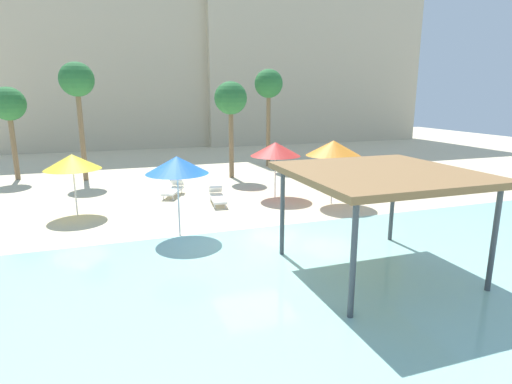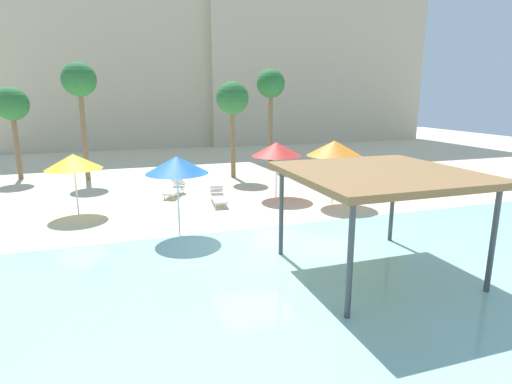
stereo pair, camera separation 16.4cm
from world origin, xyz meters
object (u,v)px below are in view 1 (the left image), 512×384
Objects in this scene: shade_pavilion at (381,176)px; palm_tree_3 at (77,83)px; beach_umbrella_red_1 at (275,149)px; palm_tree_1 at (269,86)px; beach_umbrella_blue_3 at (177,165)px; palm_tree_0 at (8,106)px; beach_umbrella_orange_4 at (333,148)px; lounge_chair_2 at (174,189)px; lounge_chair_0 at (217,196)px; palm_tree_2 at (231,100)px; beach_umbrella_yellow_0 at (72,162)px.

palm_tree_3 is at bearing 116.90° from shade_pavilion.
beach_umbrella_red_1 is 9.50m from palm_tree_1.
palm_tree_0 reaches higher than beach_umbrella_blue_3.
lounge_chair_2 is (-6.63, 3.95, -2.24)m from beach_umbrella_orange_4.
palm_tree_3 is (-11.81, -1.11, 0.11)m from palm_tree_1.
shade_pavilion is 7.57m from beach_umbrella_orange_4.
shade_pavilion is at bearing -46.25° from beach_umbrella_blue_3.
beach_umbrella_red_1 is 6.76m from beach_umbrella_blue_3.
palm_tree_0 is at bearing 144.93° from beach_umbrella_red_1.
palm_tree_1 is (8.17, 12.70, 2.88)m from beach_umbrella_blue_3.
lounge_chair_2 is (0.67, 6.12, -2.22)m from beach_umbrella_blue_3.
beach_umbrella_orange_4 is at bearing -94.70° from palm_tree_1.
beach_umbrella_blue_3 is at bearing -25.00° from lounge_chair_0.
lounge_chair_0 is 11.70m from palm_tree_1.
lounge_chair_0 is at bearing -43.24° from palm_tree_0.
palm_tree_3 is (-8.30, 1.97, 0.97)m from palm_tree_2.
shade_pavilion reaches higher than lounge_chair_0.
beach_umbrella_blue_3 is at bearing -60.42° from palm_tree_0.
lounge_chair_2 is (-4.07, 11.07, -2.44)m from shade_pavilion.
lounge_chair_2 is (-1.68, 2.21, 0.00)m from lounge_chair_0.
beach_umbrella_blue_3 is at bearing 19.91° from lounge_chair_2.
lounge_chair_0 is 7.47m from palm_tree_2.
beach_umbrella_orange_4 is 1.49× the size of lounge_chair_0.
palm_tree_2 is 8.58m from palm_tree_3.
beach_umbrella_blue_3 is 12.50m from palm_tree_3.
palm_tree_0 is at bearing 143.39° from beach_umbrella_orange_4.
beach_umbrella_blue_3 reaches higher than lounge_chair_2.
beach_umbrella_red_1 is 12.05m from palm_tree_3.
palm_tree_2 is (-3.52, -3.08, -0.86)m from palm_tree_1.
shade_pavilion is at bearing -93.60° from beach_umbrella_red_1.
palm_tree_2 reaches higher than lounge_chair_0.
palm_tree_0 reaches higher than beach_umbrella_red_1.
palm_tree_1 is at bearing 85.30° from beach_umbrella_orange_4.
beach_umbrella_blue_3 is (-4.74, 4.95, -0.22)m from shade_pavilion.
palm_tree_0 is at bearing 123.99° from shade_pavilion.
palm_tree_2 reaches higher than shade_pavilion.
palm_tree_0 is at bearing 112.70° from beach_umbrella_yellow_0.
shade_pavilion is 2.40× the size of lounge_chair_2.
shade_pavilion is 18.17m from palm_tree_1.
beach_umbrella_yellow_0 is 5.16m from lounge_chair_2.
palm_tree_1 is 1.16× the size of palm_tree_2.
beach_umbrella_yellow_0 is 10.27m from palm_tree_2.
beach_umbrella_blue_3 reaches higher than beach_umbrella_red_1.
beach_umbrella_yellow_0 is 8.24m from palm_tree_3.
palm_tree_2 reaches higher than beach_umbrella_blue_3.
palm_tree_0 is (-7.45, 13.13, 1.73)m from beach_umbrella_blue_3.
beach_umbrella_red_1 is 5.91m from palm_tree_2.
beach_umbrella_orange_4 reaches higher than beach_umbrella_yellow_0.
palm_tree_3 is (-3.65, 11.58, 2.99)m from beach_umbrella_blue_3.
lounge_chair_2 is 0.35× the size of palm_tree_2.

